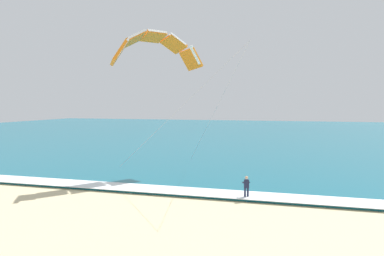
% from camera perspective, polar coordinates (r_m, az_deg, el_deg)
% --- Properties ---
extents(sea, '(200.00, 120.00, 0.20)m').
position_cam_1_polar(sea, '(86.08, 16.78, -0.89)').
color(sea, '#146075').
rests_on(sea, ground).
extents(surf_foam, '(200.00, 2.52, 0.04)m').
position_cam_1_polar(surf_foam, '(27.61, 17.36, -10.16)').
color(surf_foam, white).
rests_on(surf_foam, sea).
extents(surfboard, '(0.86, 1.47, 0.09)m').
position_cam_1_polar(surfboard, '(27.47, 8.12, -10.52)').
color(surfboard, '#239EC6').
rests_on(surfboard, ground).
extents(kitesurfer, '(0.63, 0.62, 1.69)m').
position_cam_1_polar(kitesurfer, '(27.27, 8.13, -8.65)').
color(kitesurfer, '#191E38').
rests_on(kitesurfer, ground).
extents(kite_primary, '(12.86, 10.72, 12.32)m').
position_cam_1_polar(kite_primary, '(36.57, -5.44, 12.06)').
color(kite_primary, orange).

